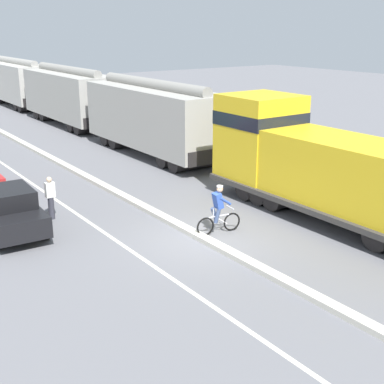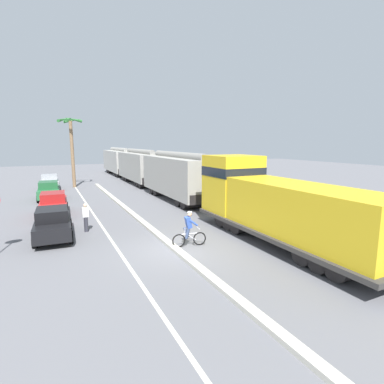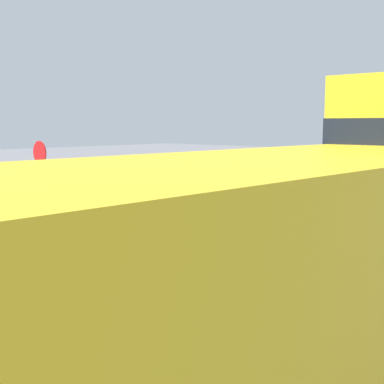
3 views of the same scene
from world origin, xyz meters
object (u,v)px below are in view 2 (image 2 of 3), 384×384
at_px(palm_tree_near, 71,138).
at_px(locomotive, 271,205).
at_px(hopper_car_lead, 177,176).
at_px(hopper_car_trailing, 119,161).
at_px(hopper_car_middle, 140,167).
at_px(parked_car_silver, 50,182).
at_px(parked_car_red, 54,204).
at_px(parked_car_green, 49,190).
at_px(pedestrian_by_cars, 86,217).
at_px(parked_car_black, 53,223).
at_px(cyclist, 189,230).

bearing_deg(palm_tree_near, locomotive, -72.58).
distance_m(hopper_car_lead, hopper_car_trailing, 23.20).
xyz_separation_m(locomotive, hopper_car_lead, (0.00, 12.16, 0.28)).
bearing_deg(palm_tree_near, hopper_car_middle, -1.96).
height_order(hopper_car_middle, parked_car_silver, hopper_car_middle).
relative_size(parked_car_red, parked_car_green, 1.00).
bearing_deg(palm_tree_near, pedestrian_by_cars, -92.74).
xyz_separation_m(hopper_car_trailing, parked_car_silver, (-10.01, -12.05, -1.26)).
distance_m(parked_car_green, parked_car_silver, 6.18).
relative_size(hopper_car_trailing, parked_car_black, 2.48).
bearing_deg(palm_tree_near, hopper_car_trailing, 56.40).
distance_m(parked_car_silver, cyclist, 23.17).
relative_size(parked_car_green, cyclist, 2.49).
xyz_separation_m(hopper_car_lead, palm_tree_near, (-7.54, 11.86, 3.42)).
bearing_deg(hopper_car_trailing, palm_tree_near, -123.60).
relative_size(parked_car_green, parked_car_silver, 1.01).
bearing_deg(parked_car_silver, locomotive, -66.75).
relative_size(parked_car_silver, palm_tree_near, 0.55).
height_order(hopper_car_trailing, parked_car_silver, hopper_car_trailing).
bearing_deg(hopper_car_lead, hopper_car_middle, 90.00).
height_order(parked_car_black, palm_tree_near, palm_tree_near).
relative_size(parked_car_red, palm_tree_near, 0.55).
height_order(parked_car_black, parked_car_green, same).
height_order(parked_car_red, pedestrian_by_cars, same).
bearing_deg(hopper_car_trailing, parked_car_red, -111.82).
distance_m(hopper_car_trailing, pedestrian_by_cars, 30.97).
height_order(parked_car_red, parked_car_silver, same).
bearing_deg(parked_car_green, parked_car_red, -88.05).
xyz_separation_m(locomotive, palm_tree_near, (-7.54, 24.01, 3.70)).
relative_size(parked_car_black, palm_tree_near, 0.56).
relative_size(parked_car_green, pedestrian_by_cars, 2.63).
bearing_deg(parked_car_silver, parked_car_black, -90.24).
bearing_deg(pedestrian_by_cars, parked_car_red, 107.11).
relative_size(hopper_car_trailing, parked_car_red, 2.48).
xyz_separation_m(parked_car_red, parked_car_green, (-0.22, 6.60, 0.00)).
relative_size(locomotive, pedestrian_by_cars, 7.17).
relative_size(parked_car_black, parked_car_green, 1.00).
bearing_deg(locomotive, hopper_car_trailing, 90.00).
xyz_separation_m(hopper_car_lead, parked_car_black, (-10.09, -7.05, -1.26)).
xyz_separation_m(hopper_car_middle, pedestrian_by_cars, (-8.42, -18.18, -1.23)).
bearing_deg(parked_car_black, parked_car_silver, 89.76).
xyz_separation_m(locomotive, parked_car_green, (-10.16, 17.13, -0.98)).
bearing_deg(pedestrian_by_cars, hopper_car_trailing, 74.22).
xyz_separation_m(hopper_car_trailing, pedestrian_by_cars, (-8.42, -29.78, -1.23)).
height_order(locomotive, parked_car_silver, locomotive).
height_order(locomotive, parked_car_green, locomotive).
height_order(locomotive, hopper_car_middle, locomotive).
height_order(hopper_car_middle, hopper_car_trailing, same).
xyz_separation_m(parked_car_black, cyclist, (5.85, -4.24, 0.00)).
bearing_deg(hopper_car_middle, parked_car_black, -118.42).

